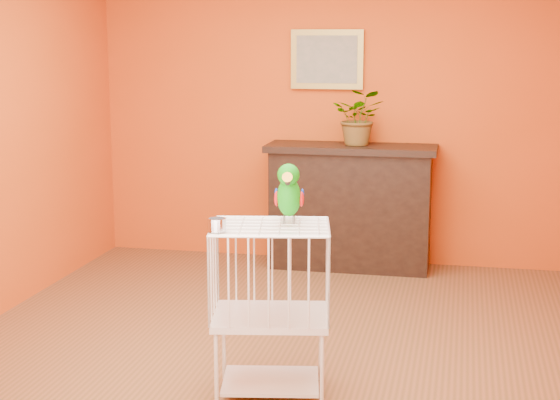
# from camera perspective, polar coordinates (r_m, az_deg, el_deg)

# --- Properties ---
(ground) EXTENTS (4.50, 4.50, 0.00)m
(ground) POSITION_cam_1_polar(r_m,az_deg,el_deg) (5.54, -0.73, -9.67)
(ground) COLOR brown
(ground) RESTS_ON ground
(room_shell) EXTENTS (4.50, 4.50, 4.50)m
(room_shell) POSITION_cam_1_polar(r_m,az_deg,el_deg) (5.20, -0.77, 6.89)
(room_shell) COLOR #CB4B13
(room_shell) RESTS_ON ground
(console_cabinet) EXTENTS (1.42, 0.51, 1.05)m
(console_cabinet) POSITION_cam_1_polar(r_m,az_deg,el_deg) (7.26, 4.69, -0.44)
(console_cabinet) COLOR black
(console_cabinet) RESTS_ON ground
(potted_plant) EXTENTS (0.43, 0.48, 0.36)m
(potted_plant) POSITION_cam_1_polar(r_m,az_deg,el_deg) (7.16, 5.31, 5.09)
(potted_plant) COLOR #26722D
(potted_plant) RESTS_ON console_cabinet
(framed_picture) EXTENTS (0.62, 0.04, 0.50)m
(framed_picture) POSITION_cam_1_polar(r_m,az_deg,el_deg) (7.37, 3.14, 9.32)
(framed_picture) COLOR #A18A39
(framed_picture) RESTS_ON room_shell
(birdcage) EXTENTS (0.69, 0.58, 0.95)m
(birdcage) POSITION_cam_1_polar(r_m,az_deg,el_deg) (4.67, -0.63, -7.21)
(birdcage) COLOR silver
(birdcage) RESTS_ON ground
(feed_cup) EXTENTS (0.10, 0.10, 0.07)m
(feed_cup) POSITION_cam_1_polar(r_m,az_deg,el_deg) (4.41, -4.22, -1.65)
(feed_cup) COLOR silver
(feed_cup) RESTS_ON birdcage
(parrot) EXTENTS (0.17, 0.30, 0.33)m
(parrot) POSITION_cam_1_polar(r_m,az_deg,el_deg) (4.56, 0.60, 0.48)
(parrot) COLOR #59544C
(parrot) RESTS_ON birdcage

